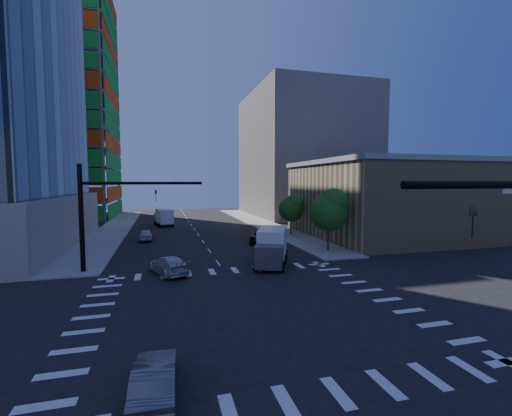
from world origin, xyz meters
name	(u,v)px	position (x,y,z in m)	size (l,w,h in m)	color
ground	(249,308)	(0.00, 0.00, 0.00)	(160.00, 160.00, 0.00)	black
road_markings	(249,308)	(0.00, 0.00, 0.01)	(20.00, 20.00, 0.01)	silver
sidewalk_ne	(261,224)	(12.50, 40.00, 0.07)	(5.00, 60.00, 0.15)	gray
sidewalk_nw	(115,228)	(-12.50, 40.00, 0.07)	(5.00, 60.00, 0.15)	gray
construction_building	(48,100)	(-27.41, 61.93, 24.61)	(25.16, 34.50, 70.60)	gray
commercial_building	(382,199)	(25.00, 22.00, 5.31)	(20.50, 22.50, 10.60)	tan
bg_building_ne	(303,155)	(27.00, 55.00, 14.00)	(24.00, 30.00, 28.00)	#65615B
signal_mast_nw	(101,208)	(-10.00, 11.50, 5.49)	(10.20, 0.40, 9.00)	black
tree_south	(330,209)	(12.63, 13.90, 4.69)	(4.16, 4.16, 6.82)	#382316
tree_north	(292,208)	(12.93, 25.90, 3.99)	(3.54, 3.52, 5.78)	#382316
car_nb_far	(261,236)	(7.01, 21.35, 0.79)	(2.63, 5.71, 1.59)	black
car_sb_near	(168,265)	(-4.60, 9.34, 0.74)	(2.07, 5.08, 1.47)	#B9B9B9
car_sb_mid	(146,235)	(-7.08, 27.07, 0.72)	(1.70, 4.22, 1.44)	#B6B8BF
car_sb_cross	(155,379)	(-5.39, -7.52, 0.69)	(1.46, 4.17, 1.37)	#56565C
box_truck_near	(272,249)	(4.66, 9.97, 1.44)	(4.88, 6.72, 3.24)	black
box_truck_far	(163,218)	(-4.80, 42.15, 1.32)	(3.44, 6.03, 2.98)	black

